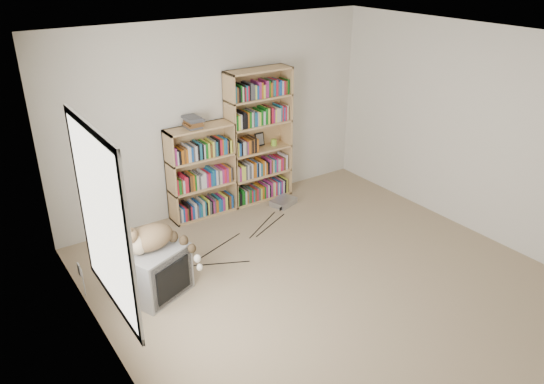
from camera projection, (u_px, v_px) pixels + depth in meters
floor at (338, 290)px, 5.55m from camera, size 4.50×5.00×0.01m
wall_back at (218, 117)px, 6.89m from camera, size 4.50×0.02×2.50m
wall_left at (113, 250)px, 3.87m from camera, size 0.02×5.00×2.50m
wall_right at (492, 137)px, 6.16m from camera, size 0.02×5.00×2.50m
ceiling at (354, 46)px, 4.49m from camera, size 4.50×5.00×0.02m
window at (103, 221)px, 3.97m from camera, size 0.02×1.22×1.52m
crt_tv at (152, 270)px, 5.40m from camera, size 0.78×0.74×0.53m
cat at (158, 240)px, 5.24m from camera, size 0.74×0.51×0.57m
bookcase_tall at (258, 140)px, 7.22m from camera, size 0.92×0.30×1.84m
bookcase_short at (201, 175)px, 6.90m from camera, size 0.89×0.30×1.22m
book_stack at (193, 122)px, 6.53m from camera, size 0.20×0.27×0.14m
green_mug at (273, 142)px, 7.36m from camera, size 0.08×0.08×0.09m
framed_print at (259, 139)px, 7.33m from camera, size 0.14×0.05×0.19m
dvd_player at (283, 202)px, 7.36m from camera, size 0.41×0.34×0.08m
wall_outlet at (79, 270)px, 5.32m from camera, size 0.01×0.08×0.13m
floor_cables at (238, 241)px, 6.45m from camera, size 1.20×0.70×0.01m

